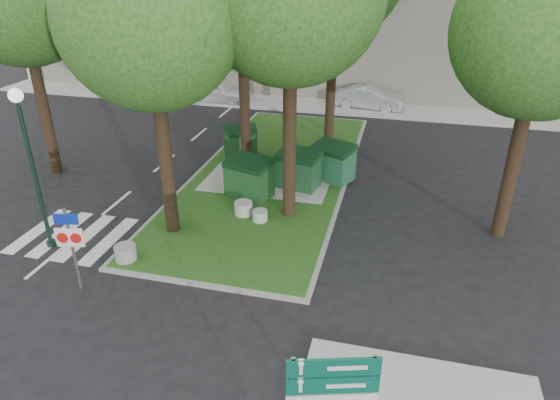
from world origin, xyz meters
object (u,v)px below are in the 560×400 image
(bollard_left, at_px, (125,253))
(car_silver, at_px, (369,98))
(dumpster_d, at_px, (332,162))
(street_lamp, at_px, (29,152))
(dumpster_c, at_px, (298,169))
(dumpster_b, at_px, (249,178))
(bollard_mid, at_px, (244,208))
(tree_street_right, at_px, (551,11))
(litter_bin, at_px, (326,158))
(dumpster_a, at_px, (240,142))
(car_white, at_px, (217,90))
(traffic_sign_pole, at_px, (70,238))
(bollard_right, at_px, (260,215))

(bollard_left, height_order, car_silver, car_silver)
(dumpster_d, bearing_deg, street_lamp, -114.64)
(dumpster_c, height_order, street_lamp, street_lamp)
(dumpster_b, xyz_separation_m, bollard_mid, (0.23, -1.44, -0.51))
(tree_street_right, bearing_deg, dumpster_b, 176.77)
(bollard_mid, bearing_deg, street_lamp, -148.11)
(dumpster_c, xyz_separation_m, street_lamp, (-6.75, -6.08, 2.35))
(bollard_left, distance_m, litter_bin, 9.86)
(dumpster_c, bearing_deg, dumpster_d, 52.91)
(dumpster_c, height_order, litter_bin, dumpster_c)
(dumpster_d, distance_m, litter_bin, 1.48)
(dumpster_c, bearing_deg, dumpster_a, 153.92)
(tree_street_right, relative_size, car_white, 2.34)
(tree_street_right, bearing_deg, dumpster_d, 155.15)
(litter_bin, distance_m, car_silver, 9.59)
(dumpster_b, relative_size, traffic_sign_pole, 0.76)
(dumpster_a, xyz_separation_m, bollard_right, (2.51, -5.51, -0.48))
(dumpster_c, xyz_separation_m, bollard_left, (-3.93, -6.35, -0.49))
(dumpster_a, bearing_deg, dumpster_d, -41.15)
(dumpster_b, bearing_deg, bollard_left, -98.01)
(traffic_sign_pole, height_order, car_white, traffic_sign_pole)
(tree_street_right, height_order, car_white, tree_street_right)
(litter_bin, bearing_deg, bollard_left, -117.88)
(street_lamp, bearing_deg, traffic_sign_pole, -37.87)
(dumpster_a, height_order, car_silver, dumpster_a)
(dumpster_c, distance_m, dumpster_d, 1.56)
(tree_street_right, height_order, dumpster_a, tree_street_right)
(car_white, bearing_deg, bollard_left, -163.34)
(bollard_right, distance_m, car_silver, 15.14)
(dumpster_b, relative_size, car_white, 0.44)
(tree_street_right, height_order, traffic_sign_pole, tree_street_right)
(dumpster_b, xyz_separation_m, car_white, (-6.00, 12.47, -0.12))
(dumpster_d, height_order, traffic_sign_pole, traffic_sign_pole)
(litter_bin, xyz_separation_m, car_white, (-8.29, 8.81, 0.30))
(dumpster_d, xyz_separation_m, litter_bin, (-0.49, 1.34, -0.41))
(bollard_mid, height_order, traffic_sign_pole, traffic_sign_pole)
(street_lamp, distance_m, car_white, 17.45)
(dumpster_a, bearing_deg, bollard_mid, -93.63)
(tree_street_right, xyz_separation_m, dumpster_a, (-10.46, 4.26, -6.19))
(tree_street_right, height_order, dumpster_b, tree_street_right)
(dumpster_d, relative_size, street_lamp, 0.38)
(dumpster_d, xyz_separation_m, bollard_right, (-1.86, -4.07, -0.54))
(bollard_right, relative_size, car_white, 0.12)
(traffic_sign_pole, height_order, car_silver, traffic_sign_pole)
(dumpster_b, bearing_deg, car_silver, 92.76)
(dumpster_c, height_order, dumpster_d, dumpster_d)
(dumpster_b, distance_m, bollard_right, 2.05)
(litter_bin, bearing_deg, tree_street_right, -32.31)
(street_lamp, bearing_deg, litter_bin, 48.65)
(dumpster_c, bearing_deg, bollard_mid, -105.13)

